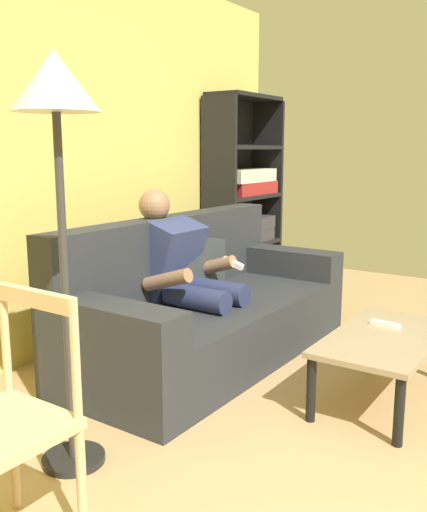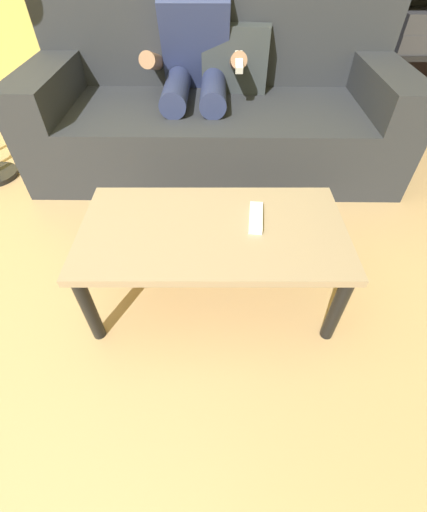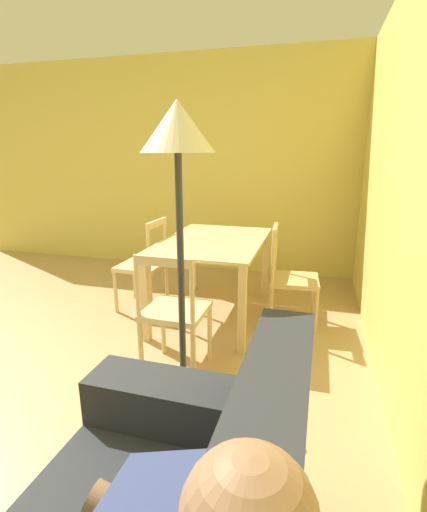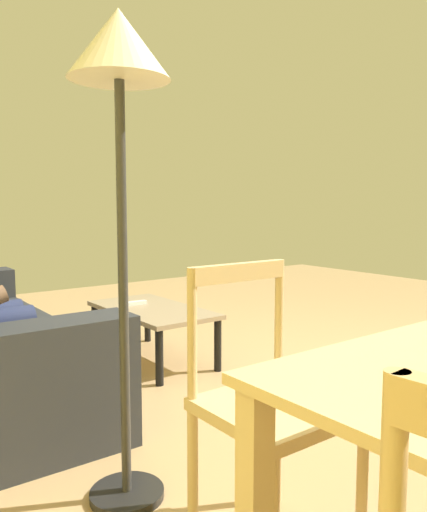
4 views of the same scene
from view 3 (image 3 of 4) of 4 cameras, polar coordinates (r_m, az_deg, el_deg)
wall_side at (r=5.33m, az=-9.52°, el=13.35°), size 0.12×5.55×2.72m
dining_table at (r=3.51m, az=-0.00°, el=0.79°), size 1.38×0.91×0.76m
dining_chair_near_wall at (r=3.45m, az=11.66°, el=-3.36°), size 0.45×0.45×0.92m
dining_chair_facing_couch at (r=2.66m, az=-5.94°, el=-8.51°), size 0.42×0.42×0.91m
dining_chair_by_doorway at (r=3.81m, az=-10.55°, el=-1.43°), size 0.43×0.43×0.91m
floor_lamp at (r=1.86m, az=-5.38°, el=14.11°), size 0.36×0.36×1.78m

